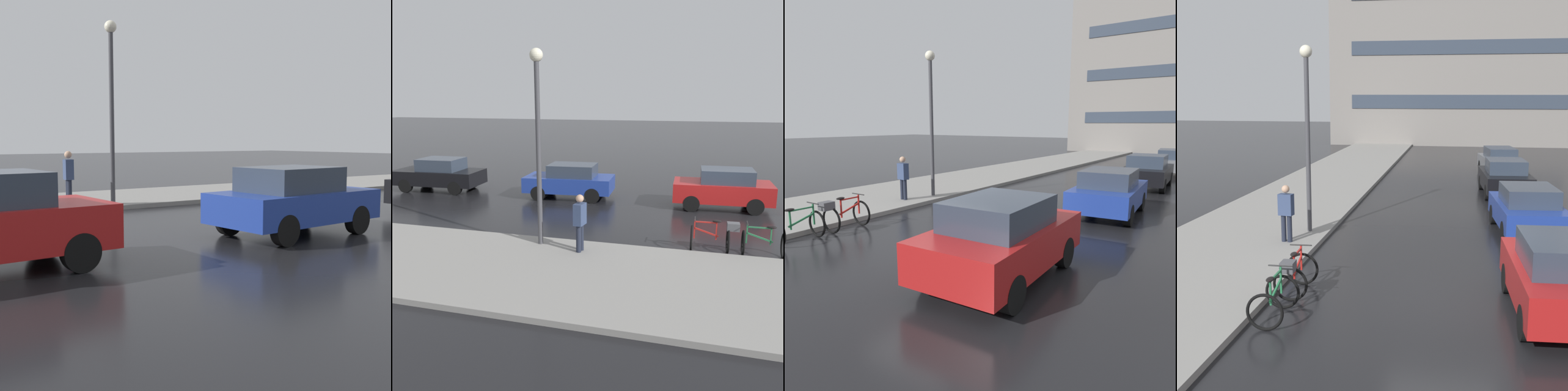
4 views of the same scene
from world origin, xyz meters
TOP-DOWN VIEW (x-y plane):
  - sidewalk_kerb at (-6.00, 10.00)m, footprint 4.80×60.00m
  - car_blue at (2.37, 6.09)m, footprint 2.15×3.95m
  - pedestrian at (-4.50, 3.53)m, footprint 0.43×0.29m
  - streetlamp at (-4.20, 4.84)m, footprint 0.37×0.37m

SIDE VIEW (x-z plane):
  - sidewalk_kerb at x=-6.00m, z-range 0.00..0.14m
  - car_blue at x=2.37m, z-range 0.02..1.53m
  - pedestrian at x=-4.50m, z-range 0.12..1.88m
  - streetlamp at x=-4.20m, z-range 0.74..6.39m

